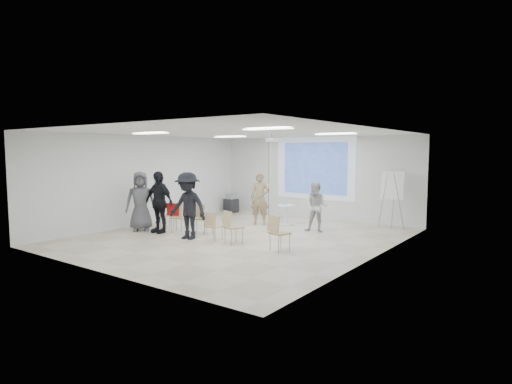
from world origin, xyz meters
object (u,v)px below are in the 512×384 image
Objects in this scene: chair_right_inner at (231,224)px; audience_mid at (188,201)px; chair_center at (213,224)px; flipchart_easel at (392,184)px; chair_right_far at (277,230)px; player_left at (260,195)px; audience_outer at (140,198)px; player_right at (316,204)px; chair_far_left at (165,213)px; pedestal_table at (286,214)px; audience_left at (159,198)px; chair_left_mid at (178,215)px; av_cart at (231,204)px; laptop at (205,217)px; chair_left_inner at (203,216)px.

audience_mid is (-1.42, -0.19, 0.54)m from chair_right_inner.
flipchart_easel is at bearing 51.95° from chair_center.
chair_right_far is (1.47, -0.00, 0.01)m from chair_right_inner.
player_left is at bearing 150.38° from chair_right_far.
flipchart_easel is at bearing -11.72° from audience_outer.
player_left reaches higher than flipchart_easel.
player_right is at bearing 117.88° from chair_right_far.
audience_mid is at bearing -118.07° from player_left.
chair_right_inner is (3.18, -0.54, 0.03)m from chair_far_left.
chair_right_far is 2.94m from audience_mid.
chair_far_left is at bearing -134.99° from pedestal_table.
audience_left reaches higher than player_right.
chair_far_left is 2.58m from chair_center.
audience_mid is (-2.41, -3.08, 0.21)m from player_right.
chair_right_far reaches higher than pedestal_table.
audience_mid is at bearing -167.46° from chair_center.
chair_left_mid is at bearing -123.78° from pedestal_table.
pedestal_table is at bearing -159.86° from flipchart_easel.
flipchart_easel is 6.65m from av_cart.
chair_right_far reaches higher than chair_center.
pedestal_table is 3.37m from chair_right_inner.
player_right reaches higher than chair_center.
audience_outer reaches higher than flipchart_easel.
chair_right_far is 7.09m from av_cart.
pedestal_table is 3.97m from chair_far_left.
chair_far_left is at bearing 121.34° from audience_left.
audience_mid is at bearing -8.62° from audience_left.
audience_left is at bearing 32.97° from laptop.
player_left reaches higher than chair_right_inner.
chair_far_left is 0.40× the size of audience_mid.
audience_outer is (-4.53, -3.03, 0.18)m from player_right.
player_right is 1.88× the size of chair_left_inner.
chair_left_inner is 2.73× the size of laptop.
player_left is (-0.79, -0.39, 0.62)m from pedestal_table.
chair_left_inner is at bearing -172.43° from chair_right_far.
pedestal_table is 0.83× the size of chair_far_left.
player_right reaches higher than chair_far_left.
chair_far_left is 0.41× the size of audience_outer.
player_left is at bearing 3.20° from audience_outer.
av_cart is at bearing 145.51° from player_right.
audience_left is at bearing -156.99° from player_right.
player_left is 3.21m from chair_right_inner.
flipchart_easel reaches higher than chair_left_mid.
av_cart is at bearing 121.96° from chair_left_inner.
player_right is at bearing 57.87° from chair_center.
av_cart is at bearing 150.44° from chair_right_inner.
audience_left is at bearing 168.20° from audience_mid.
laptop is at bearing 90.62° from chair_left_inner.
pedestal_table is 0.33× the size of audience_left.
chair_far_left is (-2.81, -2.81, 0.11)m from pedestal_table.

